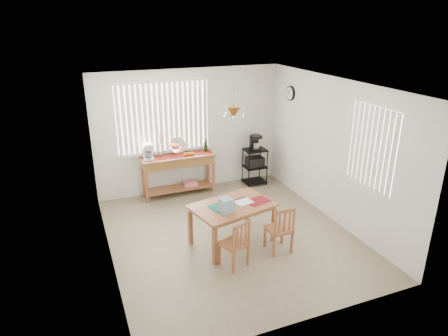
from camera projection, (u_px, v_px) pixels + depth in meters
name	position (u px, v px, depth m)	size (l,w,h in m)	color
ground	(230.00, 236.00, 6.93)	(4.00, 4.50, 0.01)	gray
room_shell	(231.00, 142.00, 6.34)	(4.20, 4.70, 2.70)	white
sideboard	(179.00, 166.00, 8.33)	(1.54, 0.43, 0.86)	#A56037
sideboard_items	(166.00, 151.00, 8.13)	(1.46, 0.36, 0.66)	maroon
wire_cart	(255.00, 163.00, 8.92)	(0.48, 0.38, 0.82)	black
cart_items	(255.00, 142.00, 8.76)	(0.19, 0.23, 0.34)	black
dining_table	(233.00, 209.00, 6.52)	(1.46, 1.11, 0.70)	#A56037
table_items	(230.00, 204.00, 6.31)	(1.08, 0.48, 0.22)	#157665
chair_left	(235.00, 244.00, 5.96)	(0.46, 0.46, 0.78)	#A56037
chair_right	(280.00, 229.00, 6.34)	(0.38, 0.38, 0.81)	#A56037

